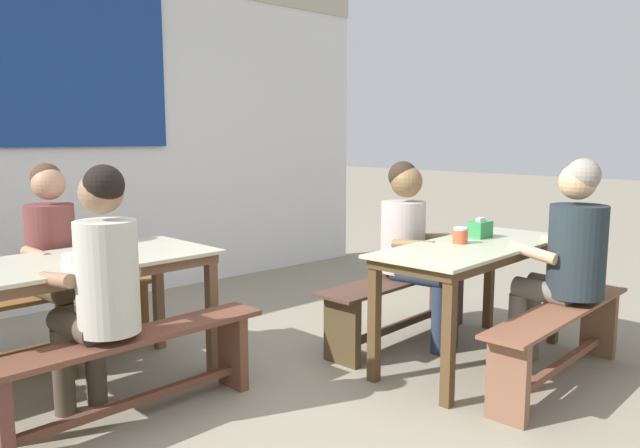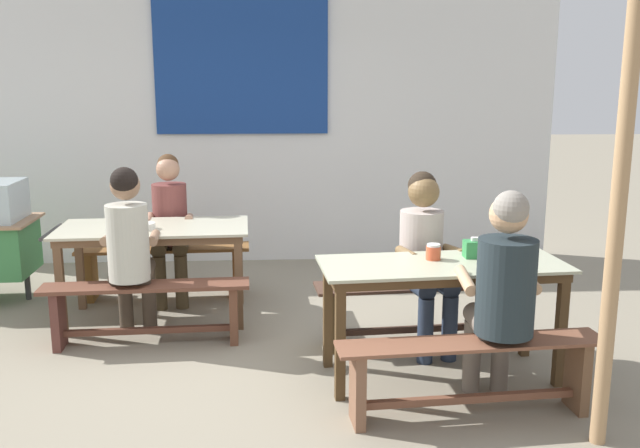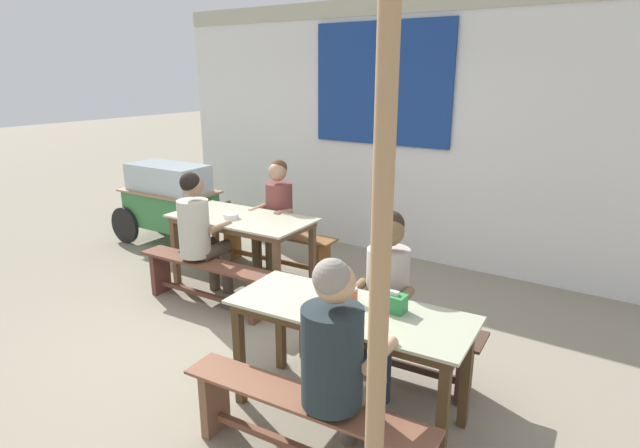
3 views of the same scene
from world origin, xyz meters
name	(u,v)px [view 3 (image 3 of 3)]	position (x,y,z in m)	size (l,w,h in m)	color
ground_plane	(229,345)	(0.00, 0.00, 0.00)	(40.00, 40.00, 0.00)	gray
backdrop_wall	(391,126)	(0.00, 2.92, 1.60)	(6.42, 0.23, 3.05)	silver
dining_table_far	(242,224)	(-0.75, 1.02, 0.70)	(1.54, 0.83, 0.78)	#BBB89D
dining_table_near	(349,321)	(1.31, -0.22, 0.69)	(1.62, 0.75, 0.78)	#B5BA9B
bench_far_back	(275,244)	(-0.77, 1.60, 0.31)	(1.53, 0.37, 0.47)	brown
bench_far_front	(205,276)	(-0.72, 0.45, 0.31)	(1.52, 0.33, 0.47)	brown
bench_near_back	(383,337)	(1.27, 0.35, 0.30)	(1.52, 0.43, 0.47)	#493126
bench_near_front	(303,424)	(1.36, -0.80, 0.30)	(1.58, 0.38, 0.47)	brown
food_cart	(169,198)	(-2.55, 1.59, 0.62)	(1.60, 0.74, 1.07)	#3C8346
person_left_back_turned	(199,229)	(-0.83, 0.52, 0.76)	(0.43, 0.56, 1.33)	#493C30
person_center_facing	(276,211)	(-0.70, 1.53, 0.74)	(0.44, 0.55, 1.30)	#4A3D27
person_near_front	(338,354)	(1.54, -0.73, 0.77)	(0.45, 0.55, 1.34)	#6D6258
person_right_near_table	(385,286)	(1.30, 0.28, 0.75)	(0.47, 0.57, 1.29)	#273247
tissue_box	(394,303)	(1.56, -0.10, 0.84)	(0.15, 0.11, 0.14)	#2F8745
condiment_jar	(350,295)	(1.27, -0.14, 0.83)	(0.10, 0.10, 0.10)	#D15030
soup_bowl	(231,216)	(-0.79, 0.92, 0.80)	(0.16, 0.16, 0.05)	silver
wooden_support_post	(379,317)	(1.98, -1.12, 1.28)	(0.08, 0.08, 2.55)	tan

